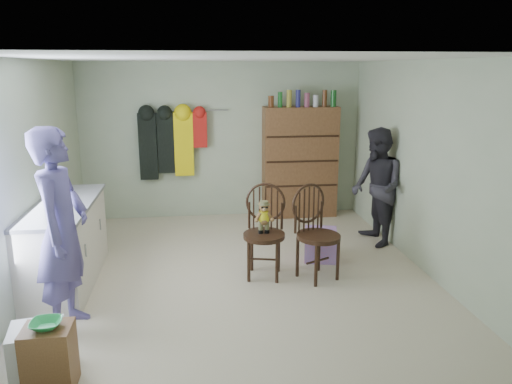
{
  "coord_description": "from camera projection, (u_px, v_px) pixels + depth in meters",
  "views": [
    {
      "loc": [
        -0.51,
        -5.57,
        2.4
      ],
      "look_at": [
        0.25,
        0.2,
        0.95
      ],
      "focal_mm": 35.0,
      "sensor_mm": 36.0,
      "label": 1
    }
  ],
  "objects": [
    {
      "name": "bowl",
      "position": [
        46.0,
        324.0,
        3.72
      ],
      "size": [
        0.23,
        0.23,
        0.06
      ],
      "primitive_type": "imported",
      "color": "green",
      "rests_on": "stool"
    },
    {
      "name": "striped_bag",
      "position": [
        320.0,
        245.0,
        6.36
      ],
      "size": [
        0.46,
        0.4,
        0.42
      ],
      "primitive_type": "cube",
      "rotation": [
        0.0,
        0.0,
        -0.24
      ],
      "color": "pink",
      "rests_on": "ground"
    },
    {
      "name": "person_left",
      "position": [
        62.0,
        231.0,
        4.54
      ],
      "size": [
        0.53,
        0.74,
        1.91
      ],
      "primitive_type": "imported",
      "rotation": [
        0.0,
        0.0,
        1.47
      ],
      "color": "#574E8F",
      "rests_on": "ground"
    },
    {
      "name": "ground_plane",
      "position": [
        238.0,
        273.0,
        6.0
      ],
      "size": [
        5.0,
        5.0,
        0.0
      ],
      "primitive_type": "plane",
      "color": "beige",
      "rests_on": "ground"
    },
    {
      "name": "person_right",
      "position": [
        377.0,
        187.0,
        6.83
      ],
      "size": [
        0.65,
        0.82,
        1.63
      ],
      "primitive_type": "imported",
      "rotation": [
        0.0,
        0.0,
        -1.53
      ],
      "color": "#2D2B33",
      "rests_on": "ground"
    },
    {
      "name": "chair_far",
      "position": [
        315.0,
        229.0,
        5.77
      ],
      "size": [
        0.66,
        0.66,
        1.1
      ],
      "rotation": [
        0.0,
        0.0,
        0.45
      ],
      "color": "black",
      "rests_on": "ground"
    },
    {
      "name": "dresser",
      "position": [
        300.0,
        161.0,
        8.15
      ],
      "size": [
        1.2,
        0.39,
        2.07
      ],
      "color": "brown",
      "rests_on": "ground"
    },
    {
      "name": "room_walls",
      "position": [
        232.0,
        137.0,
        6.13
      ],
      "size": [
        5.0,
        5.0,
        5.0
      ],
      "color": "#B7C3A3",
      "rests_on": "ground"
    },
    {
      "name": "stool",
      "position": [
        50.0,
        358.0,
        3.79
      ],
      "size": [
        0.36,
        0.31,
        0.51
      ],
      "primitive_type": "cube",
      "color": "brown",
      "rests_on": "ground"
    },
    {
      "name": "chair_front",
      "position": [
        264.0,
        225.0,
        5.82
      ],
      "size": [
        0.58,
        0.58,
        1.09
      ],
      "rotation": [
        0.0,
        0.0,
        -0.23
      ],
      "color": "black",
      "rests_on": "ground"
    },
    {
      "name": "counter",
      "position": [
        66.0,
        243.0,
        5.64
      ],
      "size": [
        0.64,
        1.86,
        0.94
      ],
      "color": "silver",
      "rests_on": "ground"
    },
    {
      "name": "coat_rack",
      "position": [
        171.0,
        143.0,
        7.88
      ],
      "size": [
        1.42,
        0.12,
        1.09
      ],
      "color": "#99999E",
      "rests_on": "ground"
    },
    {
      "name": "plastic_tub",
      "position": [
        38.0,
        350.0,
        4.02
      ],
      "size": [
        0.46,
        0.45,
        0.39
      ],
      "primitive_type": "cube",
      "rotation": [
        0.0,
        0.0,
        0.17
      ],
      "color": "white",
      "rests_on": "ground"
    }
  ]
}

